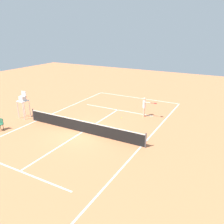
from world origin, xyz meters
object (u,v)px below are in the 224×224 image
object	(u,v)px
umpire_chair	(23,101)
courtside_chair_near	(0,124)
player_serving	(145,105)
tennis_ball	(122,118)

from	to	relation	value
umpire_chair	courtside_chair_near	xyz separation A→B (m)	(-0.50, 2.87, -1.07)
player_serving	tennis_ball	size ratio (longest dim) A/B	26.33
tennis_ball	courtside_chair_near	world-z (taller)	courtside_chair_near
umpire_chair	courtside_chair_near	distance (m)	3.10
player_serving	courtside_chair_near	bearing A→B (deg)	-56.34
umpire_chair	courtside_chair_near	size ratio (longest dim) A/B	2.54
player_serving	umpire_chair	bearing A→B (deg)	-69.34
tennis_ball	courtside_chair_near	bearing A→B (deg)	43.62
umpire_chair	player_serving	bearing A→B (deg)	-149.92
player_serving	tennis_ball	bearing A→B (deg)	-58.92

